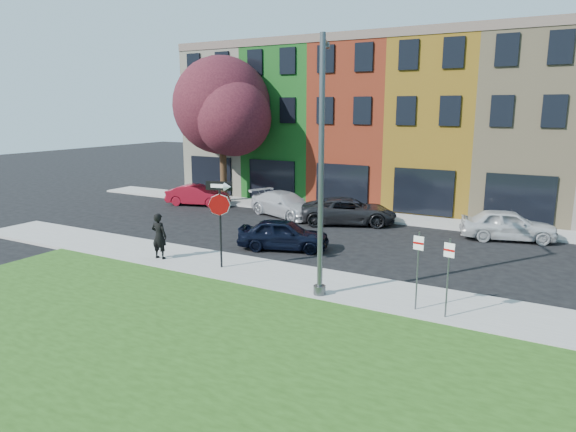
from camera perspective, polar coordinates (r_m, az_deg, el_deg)
The scene contains 15 objects.
ground at distance 15.84m, azimuth -0.86°, elevation -10.96°, with size 120.00×120.00×0.00m, color black.
sidewalk_near at distance 17.59m, azimuth 9.85°, elevation -8.54°, with size 40.00×3.00×0.12m, color gray.
sidewalk_far at distance 30.11m, azimuth 8.55°, elevation 0.12°, with size 40.00×2.40×0.12m, color gray.
rowhouse_block at distance 35.22m, azimuth 13.22°, elevation 9.73°, with size 30.00×10.12×10.00m.
stop_sign at distance 19.51m, azimuth -7.61°, elevation 1.02°, with size 1.02×0.32×3.35m.
man at distance 21.47m, azimuth -14.13°, elevation -2.17°, with size 0.73×0.51×1.88m, color black.
sedan_near at distance 22.67m, azimuth -0.50°, elevation -2.04°, with size 4.31×2.80×1.37m, color black.
parked_car_red at distance 33.48m, azimuth -10.01°, elevation 2.30°, with size 4.22×2.38×1.32m, color maroon.
parked_car_silver at distance 29.57m, azimuth -0.32°, elevation 1.30°, with size 5.22×3.49×1.40m, color #B0B0B5.
parked_car_dark at distance 27.85m, azimuth 6.76°, elevation 0.57°, with size 5.61×4.19×1.42m, color black.
parked_car_white at distance 26.42m, azimuth 23.26°, elevation -0.90°, with size 4.61×2.83×1.47m, color silver.
street_lamp at distance 16.40m, azimuth 3.74°, elevation 5.32°, with size 1.23×2.44×8.25m.
parking_sign_a at distance 15.92m, azimuth 14.22°, elevation -5.00°, with size 0.32×0.10×2.44m.
parking_sign_b at distance 15.59m, azimuth 17.37°, elevation -5.67°, with size 0.32×0.12×2.38m.
tree_purple at distance 33.85m, azimuth -7.14°, elevation 11.83°, with size 7.47×6.53×9.30m.
Camera 1 is at (7.33, -12.61, 6.16)m, focal length 32.00 mm.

